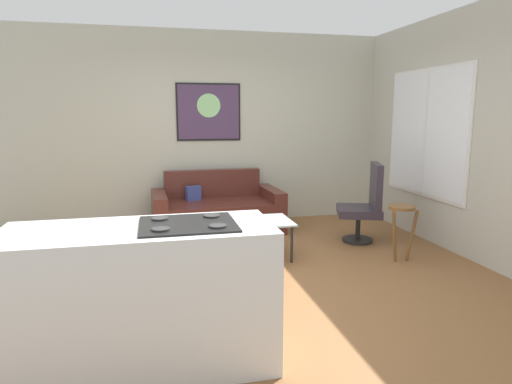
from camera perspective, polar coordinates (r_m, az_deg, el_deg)
name	(u,v)px	position (r m, az deg, el deg)	size (l,w,h in m)	color
ground	(242,279)	(4.56, -1.80, -11.07)	(6.40, 6.40, 0.04)	brown
back_wall	(209,129)	(6.65, -6.00, 8.07)	(6.40, 0.05, 2.80)	beige
right_wall	(460,133)	(5.65, 24.74, 6.88)	(0.05, 6.40, 2.80)	#B9B7A9
couch	(217,211)	(6.23, -5.08, -2.50)	(1.78, 0.99, 0.82)	#4F231C
coffee_table	(245,224)	(4.99, -1.36, -4.13)	(1.03, 0.61, 0.43)	silver
armchair	(366,204)	(5.78, 13.88, -1.52)	(0.68, 0.69, 1.01)	black
bar_stool	(401,219)	(5.17, 18.13, -3.37)	(0.34, 0.33, 0.62)	brown
kitchen_counter	(143,298)	(2.99, -14.36, -13.04)	(1.67, 0.68, 0.95)	silver
wall_painting	(209,112)	(6.61, -6.09, 10.19)	(0.94, 0.03, 0.83)	black
window	(426,133)	(6.12, 20.99, 7.07)	(0.03, 1.67, 1.63)	silver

